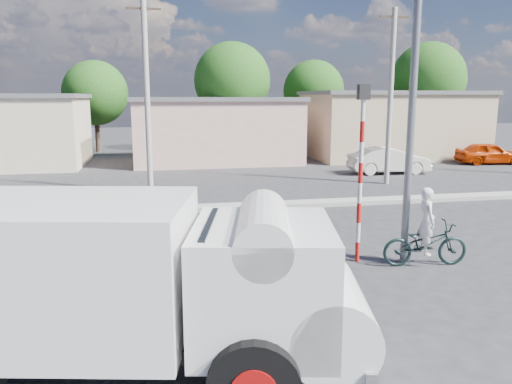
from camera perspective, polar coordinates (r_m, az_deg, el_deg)
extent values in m
plane|color=#2B2B2E|center=(10.72, -1.66, -11.49)|extent=(120.00, 120.00, 0.00)
cube|color=#99968E|center=(18.30, -5.80, -1.82)|extent=(40.00, 0.80, 0.16)
cylinder|color=black|center=(9.41, -23.93, -11.87)|extent=(1.22, 0.58, 1.18)
cylinder|color=red|center=(9.41, -23.93, -11.87)|extent=(0.65, 0.50, 0.58)
cylinder|color=black|center=(6.59, -0.23, -21.09)|extent=(1.22, 0.58, 1.18)
cylinder|color=red|center=(6.59, -0.23, -21.09)|extent=(0.65, 0.50, 0.58)
cylinder|color=black|center=(8.58, 0.09, -13.12)|extent=(1.22, 0.58, 1.18)
cylinder|color=red|center=(8.58, 0.09, -13.12)|extent=(0.65, 0.50, 0.58)
cube|color=black|center=(7.80, -14.90, -15.38)|extent=(5.11, 2.39, 0.19)
cube|color=white|center=(7.74, -22.21, -8.15)|extent=(4.26, 3.11, 1.98)
cube|color=white|center=(7.19, 0.82, -10.13)|extent=(2.34, 2.55, 1.66)
cylinder|color=white|center=(7.43, 8.05, -13.55)|extent=(1.61, 2.39, 1.18)
cylinder|color=white|center=(6.96, 0.84, -4.36)|extent=(1.19, 2.30, 0.75)
cube|color=silver|center=(7.68, 11.27, -16.36)|extent=(0.63, 2.28, 0.30)
cube|color=black|center=(7.08, -5.29, -6.41)|extent=(0.46, 1.80, 0.75)
imported|color=black|center=(12.89, 18.75, -5.62)|extent=(2.16, 0.94, 1.10)
imported|color=white|center=(12.82, 18.82, -4.45)|extent=(0.45, 0.64, 1.64)
imported|color=silver|center=(27.78, 14.94, 3.51)|extent=(4.37, 1.73, 1.41)
imported|color=#B92D01|center=(33.82, 25.08, 4.04)|extent=(4.10, 2.09, 1.34)
cylinder|color=red|center=(12.85, 11.51, -6.69)|extent=(0.11, 0.11, 0.50)
cylinder|color=white|center=(12.71, 11.59, -4.54)|extent=(0.11, 0.11, 0.50)
cylinder|color=red|center=(12.59, 11.68, -2.35)|extent=(0.11, 0.11, 0.50)
cylinder|color=white|center=(12.49, 11.77, -0.11)|extent=(0.11, 0.11, 0.50)
cylinder|color=red|center=(12.40, 11.85, 2.16)|extent=(0.11, 0.11, 0.50)
cylinder|color=white|center=(12.34, 11.94, 4.45)|extent=(0.11, 0.11, 0.50)
cylinder|color=red|center=(12.30, 12.03, 6.77)|extent=(0.11, 0.11, 0.50)
cylinder|color=white|center=(12.27, 12.13, 9.09)|extent=(0.11, 0.11, 0.50)
cube|color=black|center=(12.27, 12.21, 11.10)|extent=(0.28, 0.18, 0.36)
cylinder|color=slate|center=(12.48, 17.58, 12.31)|extent=(0.18, 0.18, 9.00)
cube|color=#D29790|center=(32.06, -4.66, 6.92)|extent=(10.00, 7.00, 3.80)
cube|color=#59595B|center=(31.99, -4.72, 10.53)|extent=(10.30, 7.30, 0.24)
cube|color=tan|center=(35.47, 15.14, 7.28)|extent=(11.00, 7.00, 4.20)
cube|color=#59595B|center=(35.41, 15.32, 10.86)|extent=(11.30, 7.30, 0.24)
cylinder|color=#38281E|center=(39.10, -17.68, 6.91)|extent=(0.36, 0.36, 3.47)
sphere|color=#336C20|center=(39.03, -17.90, 10.72)|extent=(4.71, 4.71, 4.71)
cylinder|color=#38281E|center=(38.25, -2.70, 7.87)|extent=(0.36, 0.36, 4.20)
sphere|color=#336C20|center=(38.22, -2.74, 12.59)|extent=(5.70, 5.70, 5.70)
cylinder|color=#38281E|center=(41.80, 6.52, 7.68)|extent=(0.36, 0.36, 3.64)
sphere|color=#336C20|center=(41.74, 6.60, 11.43)|extent=(4.94, 4.94, 4.94)
cylinder|color=#38281E|center=(43.57, 18.81, 7.79)|extent=(0.36, 0.36, 4.37)
sphere|color=#336C20|center=(43.55, 19.07, 12.09)|extent=(5.93, 5.93, 5.93)
cylinder|color=#99968E|center=(21.79, -12.35, 10.40)|extent=(0.24, 0.24, 8.00)
cube|color=#38281E|center=(22.07, -12.74, 19.78)|extent=(1.40, 0.08, 0.08)
cylinder|color=#99968E|center=(24.23, 15.10, 10.30)|extent=(0.24, 0.24, 8.00)
cube|color=#38281E|center=(24.49, 15.54, 18.74)|extent=(1.40, 0.08, 0.08)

